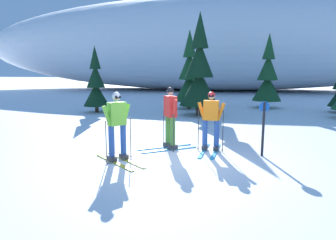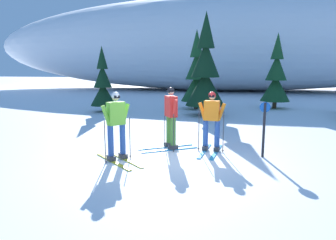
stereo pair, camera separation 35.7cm
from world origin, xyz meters
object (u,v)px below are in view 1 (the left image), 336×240
skier_lime_jacket (117,125)px  skier_red_jacket (170,116)px  pine_tree_center_left (199,73)px  pine_tree_left (189,76)px  pine_tree_far_left (96,85)px  trail_marker_post (263,125)px  pine_tree_center_right (268,77)px  skier_orange_jacket (211,120)px

skier_lime_jacket → skier_red_jacket: skier_red_jacket is taller
pine_tree_center_left → skier_lime_jacket: bearing=-99.8°
skier_lime_jacket → pine_tree_center_left: bearing=80.2°
pine_tree_center_left → pine_tree_left: bearing=107.5°
skier_lime_jacket → skier_red_jacket: (1.12, 1.46, 0.03)m
pine_tree_far_left → trail_marker_post: size_ratio=2.34×
pine_tree_far_left → pine_tree_center_right: (9.21, 3.51, 0.35)m
skier_orange_jacket → trail_marker_post: (1.42, -0.29, -0.05)m
pine_tree_left → pine_tree_center_left: size_ratio=0.89×
pine_tree_left → pine_tree_far_left: bearing=-153.4°
pine_tree_center_left → skier_orange_jacket: bearing=-82.4°
skier_lime_jacket → skier_orange_jacket: size_ratio=1.04×
pine_tree_left → pine_tree_center_right: bearing=14.4°
skier_lime_jacket → trail_marker_post: 3.90m
skier_orange_jacket → skier_red_jacket: bearing=178.4°
pine_tree_far_left → pine_tree_center_right: 9.86m
skier_orange_jacket → pine_tree_center_left: pine_tree_center_left is taller
pine_tree_far_left → pine_tree_center_right: pine_tree_center_right is taller
pine_tree_center_right → trail_marker_post: pine_tree_center_right is taller
skier_red_jacket → pine_tree_far_left: size_ratio=0.52×
pine_tree_center_right → trail_marker_post: (-1.39, -10.62, -0.96)m
skier_lime_jacket → pine_tree_far_left: bearing=116.3°
skier_orange_jacket → pine_tree_center_left: bearing=97.6°
pine_tree_left → skier_lime_jacket: bearing=-93.5°
skier_orange_jacket → pine_tree_center_left: 6.91m
skier_lime_jacket → pine_tree_far_left: size_ratio=0.51×
pine_tree_far_left → trail_marker_post: bearing=-42.3°
skier_red_jacket → pine_tree_left: pine_tree_left is taller
pine_tree_center_right → trail_marker_post: size_ratio=2.89×
skier_orange_jacket → skier_red_jacket: 1.20m
pine_tree_far_left → pine_tree_center_right: bearing=20.9°
pine_tree_far_left → pine_tree_center_right: size_ratio=0.81×
pine_tree_center_right → pine_tree_center_left: bearing=-136.0°
skier_orange_jacket → pine_tree_center_right: (2.81, 10.33, 0.91)m
skier_orange_jacket → pine_tree_center_right: bearing=74.8°
pine_tree_far_left → pine_tree_left: (4.72, 2.36, 0.42)m
skier_red_jacket → pine_tree_center_right: size_ratio=0.42×
skier_red_jacket → pine_tree_center_left: size_ratio=0.36×
skier_orange_jacket → pine_tree_far_left: pine_tree_far_left is taller
skier_red_jacket → pine_tree_far_left: pine_tree_far_left is taller
skier_orange_jacket → pine_tree_far_left: bearing=133.1°
pine_tree_left → pine_tree_center_right: pine_tree_left is taller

